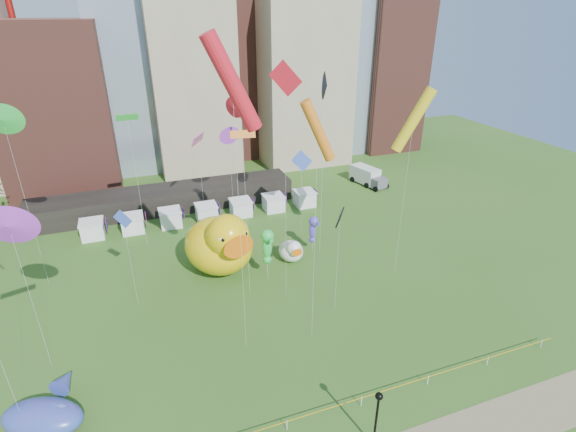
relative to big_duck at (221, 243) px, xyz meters
name	(u,v)px	position (x,y,z in m)	size (l,w,h in m)	color
ground	(287,429)	(-0.21, -22.15, -3.61)	(160.00, 160.00, 0.00)	#30591C
skyline	(177,47)	(2.04, 38.91, 17.83)	(101.00, 23.00, 68.00)	brown
pavilion	(166,199)	(-4.21, 19.85, -2.01)	(38.00, 6.00, 3.20)	black
vendor_tents	(207,213)	(0.81, 13.85, -2.51)	(33.24, 2.80, 2.40)	white
caution_tape	(287,423)	(-0.21, -22.15, -2.93)	(50.00, 0.06, 0.90)	white
big_duck	(221,243)	(0.00, 0.00, 0.00)	(9.14, 10.97, 7.87)	yellow
small_duck	(292,250)	(8.24, -0.63, -2.23)	(2.89, 3.91, 3.02)	white
seahorse_green	(267,244)	(4.40, -3.37, 0.84)	(1.54, 1.85, 6.17)	silver
seahorse_purple	(313,228)	(11.50, 0.64, -0.35)	(1.47, 1.68, 4.74)	silver
whale_inflatable	(44,415)	(-16.33, -15.96, -2.43)	(6.63, 7.26, 2.59)	#4E3EAA
lamppost	(377,413)	(4.97, -25.35, -0.54)	(0.52, 0.52, 5.03)	black
box_truck	(367,176)	(29.23, 18.42, -2.12)	(4.18, 7.25, 2.91)	silver
kite_0	(232,83)	(-0.71, -12.94, 19.13)	(3.99, 1.21, 26.13)	silver
kite_2	(340,218)	(9.05, -10.80, 6.59)	(1.95, 2.56, 10.68)	silver
kite_3	(2,120)	(-18.45, 3.91, 14.47)	(2.72, 1.59, 19.53)	silver
kite_5	(302,162)	(12.10, 6.08, 6.27)	(2.93, 0.12, 11.44)	silver
kite_6	(243,136)	(1.78, -5.25, 13.34)	(2.29, 0.70, 17.50)	silver
kite_7	(229,135)	(3.92, 10.31, 9.33)	(2.08, 1.17, 14.04)	silver
kite_8	(233,108)	(4.22, 8.31, 13.14)	(1.19, 2.40, 18.00)	silver
kite_9	(198,139)	(0.03, 10.54, 9.12)	(2.23, 3.36, 13.32)	silver
kite_10	(326,86)	(12.21, 0.07, 16.39)	(1.74, 2.65, 21.45)	silver
kite_11	(127,119)	(-7.73, 9.16, 12.58)	(2.42, 0.53, 16.73)	silver
kite_12	(414,120)	(18.48, -7.00, 13.84)	(3.96, 2.43, 20.71)	silver
kite_13	(123,221)	(-9.45, -3.45, 5.96)	(1.64, 0.98, 10.73)	silver
kite_14	(318,131)	(5.26, -13.83, 15.58)	(2.85, 1.46, 21.55)	silver
kite_15	(8,226)	(-16.74, -9.58, 9.66)	(2.91, 1.39, 14.77)	silver
kite_16	(285,84)	(5.22, -6.99, 17.95)	(2.33, 1.93, 23.51)	silver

